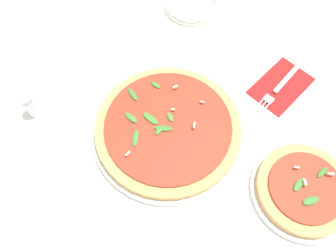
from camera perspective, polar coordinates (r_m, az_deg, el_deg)
ground_plane at (r=0.75m, az=0.49°, el=-3.44°), size 6.00×6.00×0.00m
pizza_arugula_main at (r=0.75m, az=-0.02°, el=-0.45°), size 0.35×0.35×0.05m
pizza_personal_side at (r=0.75m, az=22.50°, el=-10.18°), size 0.22×0.22×0.05m
napkin at (r=0.88m, az=19.10°, el=6.69°), size 0.17×0.12×0.01m
fork at (r=0.87m, az=18.96°, el=6.60°), size 0.19×0.03×0.00m
side_plate_white at (r=1.01m, az=4.02°, el=20.32°), size 0.16×0.16×0.02m
shaker_pepper at (r=0.83m, az=-22.75°, el=3.39°), size 0.03×0.03×0.07m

